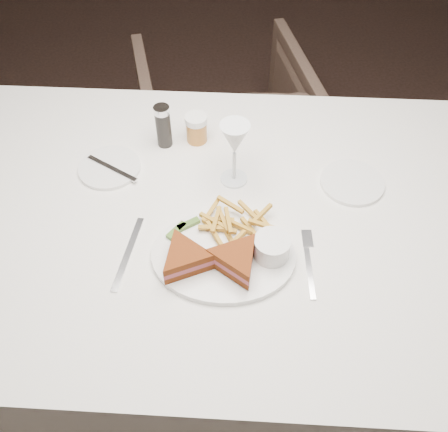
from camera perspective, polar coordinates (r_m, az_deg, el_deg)
ground at (r=1.95m, az=4.39°, el=-8.64°), size 5.00×5.00×0.00m
table at (r=1.50m, az=-0.08°, el=-9.10°), size 1.53×1.10×0.75m
chair_far at (r=2.10m, az=0.09°, el=10.78°), size 0.75×0.71×0.67m
table_setting at (r=1.14m, az=0.01°, el=0.03°), size 0.78×0.64×0.18m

